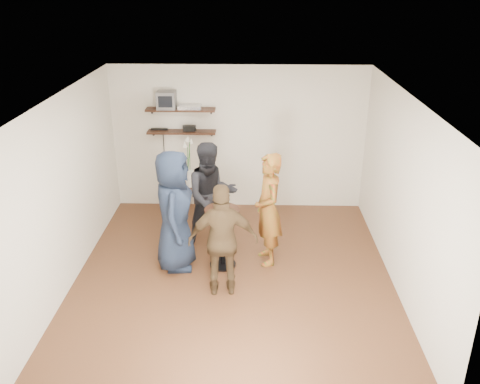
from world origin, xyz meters
The scene contains 18 objects.
room centered at (0.00, 0.00, 1.30)m, with size 4.58×5.08×2.68m.
shelf_upper centered at (-1.00, 2.38, 1.85)m, with size 1.20×0.25×0.04m, color black.
shelf_lower centered at (-1.00, 2.38, 1.45)m, with size 1.20×0.25×0.04m, color black.
crt_monitor centered at (-1.23, 2.38, 2.02)m, with size 0.32×0.30×0.30m, color #59595B.
dvd_deck centered at (-0.84, 2.38, 1.90)m, with size 0.40×0.24×0.06m, color silver.
radio centered at (-0.86, 2.38, 1.52)m, with size 0.22×0.10×0.10m, color black.
power_strip centered at (-1.40, 2.42, 1.48)m, with size 0.30×0.05×0.03m, color black.
side_table centered at (-0.85, 2.03, 0.47)m, with size 0.51×0.51×0.56m.
vase_lilies centered at (-0.85, 2.03, 0.86)m, with size 0.19×0.20×0.96m.
drinks_table centered at (-0.17, 0.33, 0.59)m, with size 0.50×0.50×0.92m.
wine_glass_fl centered at (-0.24, 0.29, 1.06)m, with size 0.07×0.07×0.20m.
wine_glass_fr centered at (-0.11, 0.29, 1.07)m, with size 0.07×0.07×0.22m.
wine_glass_bl centered at (-0.20, 0.39, 1.06)m, with size 0.07×0.07×0.21m.
wine_glass_br centered at (-0.14, 0.34, 1.07)m, with size 0.07×0.07×0.22m.
person_plaid centered at (0.49, 0.49, 0.85)m, with size 0.62×0.41×1.70m, color red.
person_dark centered at (-0.38, 0.98, 0.85)m, with size 0.82×0.64×1.70m, color black.
person_navy centered at (-0.85, 0.30, 0.90)m, with size 0.88×0.57×1.80m, color #161F32.
person_brown centered at (-0.12, -0.35, 0.79)m, with size 0.92×0.38×1.57m, color #44311D.
Camera 1 is at (0.27, -6.19, 4.00)m, focal length 38.00 mm.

